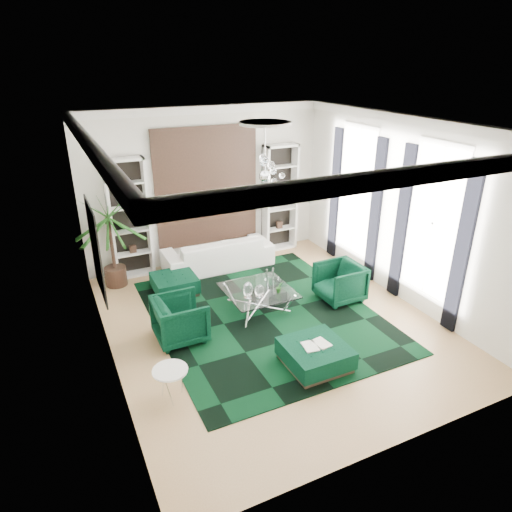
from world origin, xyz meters
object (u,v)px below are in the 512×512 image
ottoman_front (315,355)px  side_table (171,384)px  armchair_left (180,319)px  ottoman_side (175,284)px  sofa (218,253)px  armchair_right (340,282)px  palm (110,231)px  coffee_table (258,300)px

ottoman_front → side_table: (-2.40, 0.25, 0.06)m
armchair_left → ottoman_side: 1.86m
sofa → armchair_right: bearing=123.4°
sofa → side_table: (-2.35, -4.15, -0.13)m
ottoman_front → palm: (-2.50, 4.50, 1.12)m
sofa → coffee_table: size_ratio=2.00×
ottoman_front → armchair_right: bearing=45.8°
ottoman_front → ottoman_side: bearing=111.5°
armchair_left → coffee_table: 1.79m
coffee_table → ottoman_side: size_ratio=1.46×
armchair_left → side_table: bearing=158.2°
ottoman_front → coffee_table: bearing=91.4°
ottoman_front → side_table: size_ratio=1.88×
side_table → armchair_right: bearing=20.1°
coffee_table → armchair_right: bearing=-11.3°
ottoman_front → sofa: bearing=90.7°
armchair_right → ottoman_side: size_ratio=0.98×
ottoman_front → palm: bearing=119.1°
side_table → palm: bearing=91.3°
side_table → palm: palm is taller
armchair_right → ottoman_side: armchair_right is taller
ottoman_side → coffee_table: bearing=-47.0°
ottoman_front → side_table: side_table is taller
sofa → palm: palm is taller
armchair_left → armchair_right: armchair_left is taller
sofa → armchair_left: (-1.75, -2.65, 0.03)m
armchair_right → side_table: 4.37m
sofa → armchair_right: armchair_right is taller
armchair_right → ottoman_side: bearing=-120.1°
ottoman_side → ottoman_front: size_ratio=0.90×
coffee_table → ottoman_front: bearing=-88.6°
armchair_left → ottoman_side: bearing=-12.5°
sofa → ottoman_side: bearing=32.2°
armchair_right → ottoman_front: (-1.70, -1.75, -0.21)m
coffee_table → armchair_left: bearing=-168.7°
side_table → palm: (-0.10, 4.25, 1.06)m
armchair_left → ottoman_front: bearing=-134.2°
armchair_right → coffee_table: bearing=-101.3°
armchair_left → armchair_right: size_ratio=1.02×
armchair_left → coffee_table: size_ratio=0.69×
sofa → side_table: sofa is taller
armchair_left → armchair_right: 3.50m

